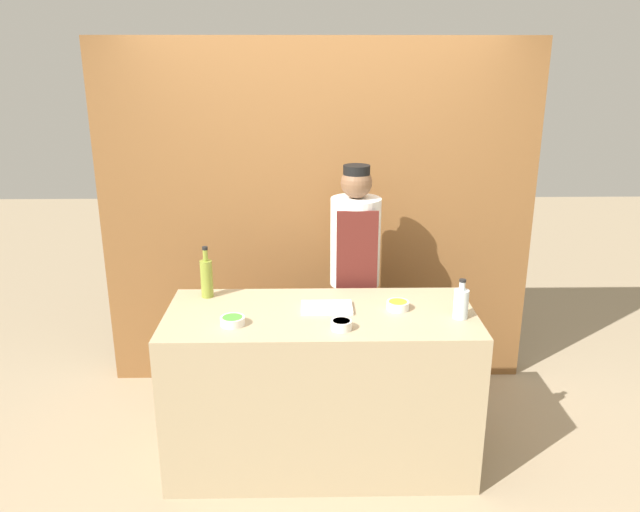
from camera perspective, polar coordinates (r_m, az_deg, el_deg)
The scene contains 10 objects.
ground_plane at distance 3.91m, azimuth 0.04°, elevation -17.77°, with size 14.00×14.00×0.00m, color tan.
cabinet_wall at distance 4.36m, azimuth -0.22°, elevation 3.57°, with size 2.97×0.18×2.40m.
counter at distance 3.66m, azimuth 0.04°, elevation -11.87°, with size 1.71×0.74×0.93m.
sauce_bowl_yellow at distance 3.51m, azimuth 7.13°, elevation -4.46°, with size 0.13×0.13×0.05m.
sauce_bowl_orange at distance 3.24m, azimuth 1.97°, elevation -6.27°, with size 0.11×0.11×0.05m.
sauce_bowl_green at distance 3.33m, azimuth -8.00°, elevation -5.86°, with size 0.13×0.13×0.04m.
cutting_board at distance 3.49m, azimuth 0.61°, elevation -4.73°, with size 0.29×0.18×0.02m.
bottle_oil at distance 3.69m, azimuth -10.33°, elevation -1.93°, with size 0.07×0.07×0.31m.
bottle_clear at distance 3.44m, azimuth 12.76°, elevation -4.20°, with size 0.08×0.08×0.22m.
chef_center at distance 4.02m, azimuth 3.19°, elevation -2.20°, with size 0.32×0.32×1.64m.
Camera 1 is at (-0.06, -3.17, 2.29)m, focal length 35.00 mm.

